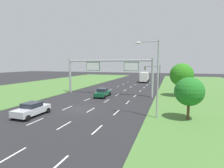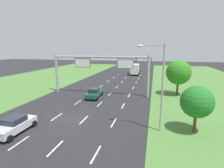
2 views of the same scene
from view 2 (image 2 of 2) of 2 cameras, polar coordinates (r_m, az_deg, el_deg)
The scene contains 12 objects.
ground_plane at distance 21.38m, azimuth -13.56°, elevation -10.85°, with size 200.00×200.00×0.00m, color #262628.
lane_dashes_inner_left at distance 29.81m, azimuth -8.69°, elevation -4.23°, with size 0.14×56.40×0.01m.
lane_dashes_inner_right at distance 28.70m, azimuth -2.19°, elevation -4.73°, with size 0.14×56.40×0.01m.
lane_dashes_slip at distance 27.98m, azimuth 4.75°, elevation -5.19°, with size 0.14×56.40×0.01m.
car_near_red at distance 19.71m, azimuth -29.37°, elevation -11.56°, with size 2.21×4.33×1.57m.
car_lead_silver at distance 29.12m, azimuth -5.80°, elevation -2.95°, with size 2.27×4.57×1.60m.
box_truck at distance 55.65m, azimuth 7.53°, elevation 4.91°, with size 2.84×7.42×3.28m.
sign_gantry at distance 30.63m, azimuth -3.88°, elevation 5.58°, with size 17.24×0.44×7.00m.
traffic_light_mast at distance 52.51m, azimuth 10.59°, elevation 6.75°, with size 4.76×0.49×5.60m.
street_lamp at distance 16.87m, azimuth 14.97°, elevation 1.09°, with size 2.61×0.32×8.50m.
roadside_tree_near at distance 18.36m, azimuth 25.96°, elevation -5.30°, with size 3.05×3.05×4.61m.
roadside_tree_mid at distance 31.96m, azimuth 20.90°, elevation 3.52°, with size 4.18×4.18×6.10m.
Camera 2 is at (9.33, -17.50, 8.00)m, focal length 28.00 mm.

